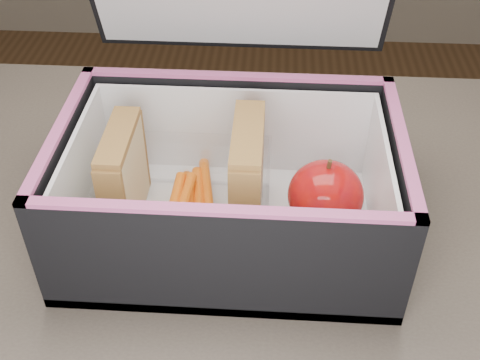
# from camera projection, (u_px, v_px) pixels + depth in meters

# --- Properties ---
(kitchen_table) EXTENTS (1.20, 0.80, 0.75)m
(kitchen_table) POSITION_uv_depth(u_px,v_px,m) (279.00, 332.00, 0.65)
(kitchen_table) COLOR brown
(kitchen_table) RESTS_ON ground
(lunch_bag) EXTENTS (0.33, 0.30, 0.33)m
(lunch_bag) POSITION_uv_depth(u_px,v_px,m) (230.00, 177.00, 0.60)
(lunch_bag) COLOR black
(lunch_bag) RESTS_ON kitchen_table
(plastic_tub) EXTENTS (0.17, 0.12, 0.07)m
(plastic_tub) POSITION_uv_depth(u_px,v_px,m) (186.00, 194.00, 0.61)
(plastic_tub) COLOR white
(plastic_tub) RESTS_ON lunch_bag
(sandwich_left) EXTENTS (0.03, 0.09, 0.11)m
(sandwich_left) POSITION_uv_depth(u_px,v_px,m) (124.00, 176.00, 0.60)
(sandwich_left) COLOR beige
(sandwich_left) RESTS_ON plastic_tub
(sandwich_right) EXTENTS (0.03, 0.10, 0.12)m
(sandwich_right) POSITION_uv_depth(u_px,v_px,m) (247.00, 178.00, 0.59)
(sandwich_right) COLOR beige
(sandwich_right) RESTS_ON plastic_tub
(carrot_sticks) EXTENTS (0.05, 0.15, 0.03)m
(carrot_sticks) POSITION_uv_depth(u_px,v_px,m) (189.00, 205.00, 0.62)
(carrot_sticks) COLOR #D34E09
(carrot_sticks) RESTS_ON plastic_tub
(paper_napkin) EXTENTS (0.08, 0.08, 0.01)m
(paper_napkin) POSITION_uv_depth(u_px,v_px,m) (326.00, 218.00, 0.63)
(paper_napkin) COLOR white
(paper_napkin) RESTS_ON lunch_bag
(red_apple) EXTENTS (0.09, 0.09, 0.08)m
(red_apple) POSITION_uv_depth(u_px,v_px,m) (326.00, 195.00, 0.60)
(red_apple) COLOR maroon
(red_apple) RESTS_ON paper_napkin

